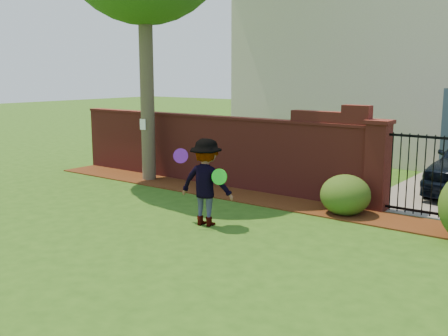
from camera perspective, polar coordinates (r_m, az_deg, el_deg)
The scene contains 11 objects.
ground at distance 9.37m, azimuth -7.22°, elevation -7.32°, with size 80.00×80.00×0.01m, color #264D13.
mulch_bed at distance 12.42m, azimuth 0.38°, elevation -2.75°, with size 11.10×1.08×0.03m, color #3C1C0B.
brick_wall at distance 13.40m, azimuth -1.56°, elevation 2.18°, with size 8.70×0.31×2.16m.
pillar_left at distance 11.22m, azimuth 16.33°, elevation 0.33°, with size 0.50×0.50×1.88m.
iron_gate at distance 10.91m, azimuth 21.70°, elevation -0.81°, with size 1.78×0.03×1.60m.
house at distance 19.11m, azimuth 21.41°, elevation 10.63°, with size 12.40×6.40×6.30m.
paper_notice at distance 13.82m, azimuth -8.82°, elevation 4.70°, with size 0.20×0.01×0.28m, color white.
shrub_left at distance 10.79m, azimuth 13.03°, elevation -2.87°, with size 1.00×1.00×0.82m, color #204514.
man at distance 9.73m, azimuth -2.06°, elevation -1.59°, with size 1.05×0.61×1.63m, color gray.
frisbee_purple at distance 9.64m, azimuth -4.72°, elevation 1.33°, with size 0.27×0.27×0.03m, color purple.
frisbee_green at distance 9.42m, azimuth -0.51°, elevation -0.96°, with size 0.29×0.29×0.03m, color #1CD522.
Camera 1 is at (6.27, -6.37, 2.82)m, focal length 42.12 mm.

